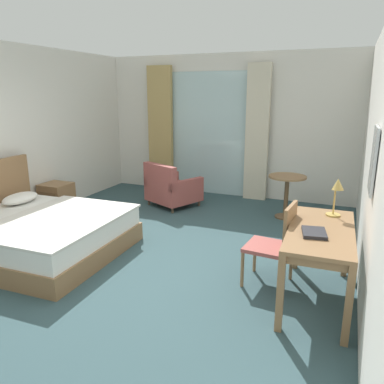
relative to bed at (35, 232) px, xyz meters
The scene contains 15 objects.
ground 1.40m from the bed, ahead, with size 5.60×7.88×0.10m, color #334C51.
wall_back 4.15m from the bed, 70.16° to the left, with size 5.20×0.12×2.73m, color silver.
wall_right 4.05m from the bed, ahead, with size 0.12×7.48×2.73m, color silver.
balcony_glass_door 3.93m from the bed, 74.98° to the left, with size 1.59×0.02×2.41m, color silver.
curtain_panel_left 3.72m from the bed, 90.38° to the left, with size 0.53×0.10×2.53m, color tan.
curtain_panel_right 4.23m from the bed, 60.82° to the left, with size 0.43×0.10×2.53m, color beige.
bed is the anchor object (origin of this frame).
nightstand 1.59m from the bed, 122.38° to the left, with size 0.45×0.44×0.54m.
writing_desk 3.47m from the bed, ahead, with size 0.64×1.38×0.75m.
desk_chair 3.04m from the bed, ahead, with size 0.50×0.48×0.91m.
desk_lamp 3.68m from the bed, ahead, with size 0.16×0.18×0.42m.
closed_book 3.43m from the bed, ahead, with size 0.21×0.28×0.03m, color #232328.
armchair_by_window 2.63m from the bed, 74.07° to the left, with size 1.03×1.01×0.80m.
round_cafe_table 3.83m from the bed, 44.14° to the left, with size 0.61×0.61×0.71m.
wall_mirror 4.00m from the bed, ahead, with size 0.02×0.46×0.58m.
Camera 1 is at (2.25, -3.49, 2.01)m, focal length 35.19 mm.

